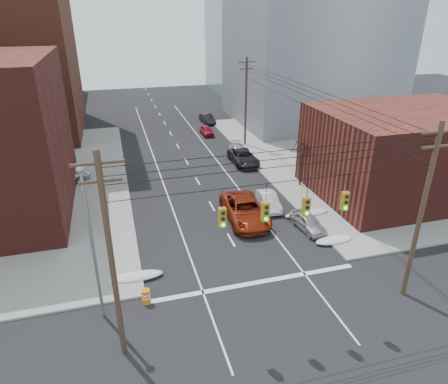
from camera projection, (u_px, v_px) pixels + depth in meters
ground at (299, 360)px, 20.19m from camera, size 160.00×160.00×0.00m
sidewalk_ne at (401, 149)px, 50.45m from camera, size 40.00×40.00×0.15m
building_brick_far at (7, 68)px, 75.95m from camera, size 22.00×18.00×12.00m
building_office at (312, 36)px, 58.89m from camera, size 22.00×20.00×25.00m
building_glass at (262, 36)px, 82.74m from camera, size 20.00×18.00×22.00m
building_storefront at (405, 153)px, 36.97m from camera, size 16.00×12.00×8.00m
utility_pole_left at (111, 258)px, 18.30m from camera, size 2.20×0.28×11.00m
utility_pole_right at (422, 211)px, 22.51m from camera, size 2.20×0.28×11.00m
utility_pole_far at (246, 101)px, 49.61m from camera, size 2.20×0.28×11.00m
traffic_signals at (286, 208)px, 19.82m from camera, size 17.00×0.42×2.02m
street_light at (91, 233)px, 20.77m from camera, size 0.44×0.44×9.32m
bare_tree at (301, 164)px, 39.08m from camera, size 2.09×2.20×4.93m
snow_nw at (136, 276)px, 26.14m from camera, size 3.50×1.08×0.42m
snow_ne at (334, 240)px, 30.24m from camera, size 3.00×1.08×0.42m
snow_east_far at (307, 214)px, 34.18m from camera, size 4.00×1.08×0.42m
red_pickup at (245, 210)px, 33.20m from camera, size 3.29×6.76×1.85m
parked_car_a at (308, 222)px, 31.90m from camera, size 1.95×3.97×1.30m
parked_car_b at (269, 201)px, 35.40m from camera, size 1.78×4.16×1.33m
parked_car_c at (244, 157)px, 45.52m from camera, size 2.57×5.56×1.54m
parked_car_d at (239, 151)px, 47.74m from camera, size 2.19×4.85×1.38m
parked_car_e at (207, 131)px, 56.05m from camera, size 1.55×3.69×1.25m
parked_car_f at (207, 119)px, 61.88m from camera, size 1.86×4.37×1.40m
lot_car_a at (30, 193)px, 36.60m from camera, size 4.06×2.64×1.26m
lot_car_b at (62, 175)px, 40.17m from camera, size 5.87×3.61×1.52m
lot_car_d at (22, 170)px, 41.63m from camera, size 4.43×2.30×1.44m
construction_barrel at (146, 296)px, 23.94m from camera, size 0.65×0.65×0.93m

